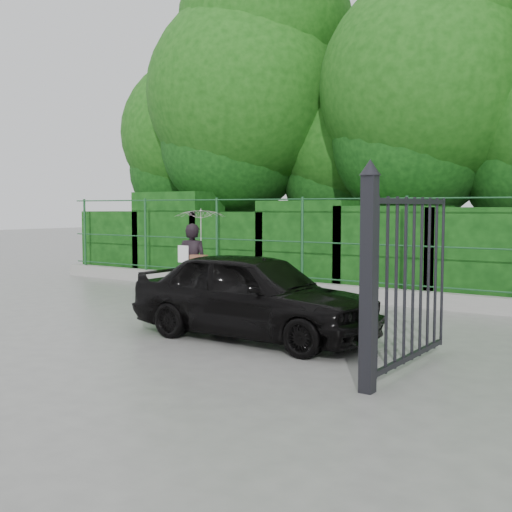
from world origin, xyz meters
The scene contains 8 objects.
ground centered at (0.00, 0.00, 0.00)m, with size 80.00×80.00×0.00m, color gray.
kerb centered at (0.00, 4.50, 0.15)m, with size 14.00×0.25×0.30m, color #9E9E99.
fence centered at (0.22, 4.50, 1.20)m, with size 14.13×0.06×1.80m.
hedge centered at (-0.05, 5.50, 0.97)m, with size 14.20×1.20×2.27m.
trees centered at (1.14, 7.74, 4.62)m, with size 17.10×6.15×8.08m.
gate centered at (4.60, -0.72, 1.19)m, with size 0.22×2.33×2.36m.
woman centered at (-0.41, 2.05, 1.24)m, with size 0.96×0.96×1.87m.
car centered at (2.09, 0.33, 0.63)m, with size 1.50×3.72×1.27m, color black.
Camera 1 is at (7.36, -7.09, 1.89)m, focal length 45.00 mm.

